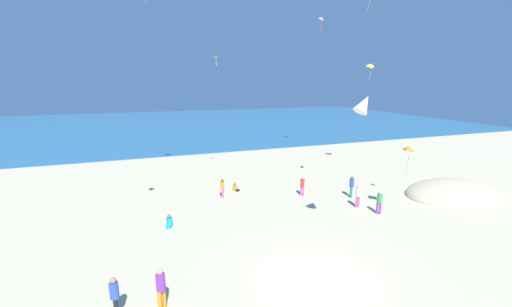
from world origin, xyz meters
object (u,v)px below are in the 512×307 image
(kite_yellow, at_px, (371,65))
(kite_pink, at_px, (322,18))
(person_4, at_px, (352,185))
(person_7, at_px, (161,286))
(person_0, at_px, (115,295))
(kite_green, at_px, (216,57))
(person_5, at_px, (302,185))
(kite_white, at_px, (364,104))
(person_2, at_px, (235,188))
(kite_orange, at_px, (409,149))
(person_1, at_px, (169,222))
(person_8, at_px, (222,187))
(person_6, at_px, (358,195))
(person_3, at_px, (379,201))

(kite_yellow, bearing_deg, kite_pink, 92.64)
(person_4, bearing_deg, person_7, -128.14)
(person_0, relative_size, kite_green, 1.97)
(person_4, bearing_deg, person_5, 178.22)
(person_0, relative_size, person_5, 1.07)
(kite_yellow, distance_m, kite_white, 15.64)
(person_2, distance_m, kite_orange, 13.12)
(kite_pink, xyz_separation_m, kite_white, (-9.48, -20.35, -8.04))
(kite_orange, bearing_deg, kite_pink, 77.39)
(person_2, xyz_separation_m, kite_green, (-0.48, 3.72, 10.51))
(person_1, xyz_separation_m, kite_orange, (14.68, -3.52, 4.29))
(kite_pink, xyz_separation_m, kite_green, (-13.64, -6.02, -4.92))
(person_8, bearing_deg, kite_pink, -119.66)
(kite_yellow, height_order, kite_white, kite_yellow)
(person_0, height_order, kite_orange, kite_orange)
(person_6, relative_size, kite_green, 1.97)
(person_2, relative_size, person_7, 0.38)
(person_3, bearing_deg, kite_pink, -161.50)
(person_8, bearing_deg, kite_green, -76.55)
(person_1, bearing_deg, person_5, 118.10)
(person_3, xyz_separation_m, kite_white, (-4.19, -2.97, 6.70))
(person_3, bearing_deg, person_1, -66.03)
(person_6, distance_m, person_7, 14.89)
(person_8, height_order, kite_orange, kite_orange)
(kite_white, bearing_deg, person_8, 117.98)
(person_8, xyz_separation_m, kite_pink, (14.49, 10.92, 14.83))
(person_1, height_order, kite_orange, kite_orange)
(person_3, relative_size, person_6, 0.98)
(person_5, distance_m, kite_orange, 8.05)
(person_1, bearing_deg, kite_orange, 93.07)
(person_7, bearing_deg, person_2, -60.63)
(person_1, distance_m, kite_white, 13.13)
(person_2, relative_size, kite_orange, 0.39)
(kite_orange, distance_m, kite_white, 6.60)
(person_2, distance_m, kite_white, 13.43)
(person_8, height_order, kite_green, kite_green)
(person_0, bearing_deg, person_6, 5.94)
(person_4, height_order, kite_yellow, kite_yellow)
(person_4, relative_size, kite_green, 2.00)
(person_2, xyz_separation_m, person_6, (7.23, -6.22, 0.71))
(person_1, xyz_separation_m, kite_white, (9.26, -5.70, 7.35))
(person_7, height_order, kite_pink, kite_pink)
(kite_green, height_order, kite_white, kite_green)
(person_5, height_order, kite_green, kite_green)
(person_5, height_order, kite_pink, kite_pink)
(person_0, distance_m, person_3, 16.53)
(person_6, relative_size, person_8, 1.13)
(kite_yellow, relative_size, kite_orange, 0.89)
(person_0, xyz_separation_m, kite_white, (11.73, 1.47, 6.68))
(person_6, height_order, kite_orange, kite_orange)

